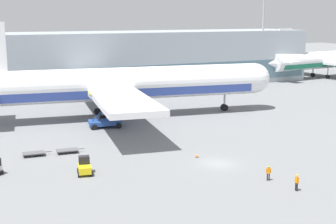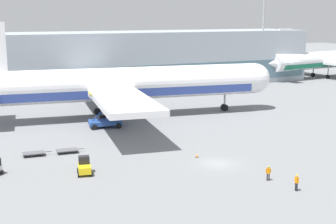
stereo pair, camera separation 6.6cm
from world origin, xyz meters
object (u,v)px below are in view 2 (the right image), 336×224
Objects in this scene: baggage_tug_foreground at (84,167)px; baggage_dolly_second at (67,150)px; ground_crew_near at (268,172)px; ground_crew_far at (297,181)px; airplane_main at (119,85)px; scissor_lift_loader at (105,114)px; baggage_dolly_lead at (34,153)px; light_mast at (263,26)px; traffic_cone_near at (197,155)px; airplane_distant at (328,60)px.

baggage_dolly_second is at bearing 10.78° from baggage_tug_foreground.
ground_crew_near is 3.88m from ground_crew_far.
ground_crew_far is (5.16, -42.03, -4.74)m from airplane_main.
scissor_lift_loader is 23.25m from baggage_tug_foreground.
ground_crew_far is (22.96, -24.14, 0.71)m from baggage_dolly_lead.
light_mast is 7.12× the size of baggage_dolly_second.
baggage_dolly_lead is 6.63× the size of traffic_cone_near.
airplane_main is at bearing 1.25° from ground_crew_far.
ground_crew_near is (8.91, -32.06, -1.19)m from scissor_lift_loader.
baggage_tug_foreground is (-63.68, -54.31, -14.39)m from light_mast.
baggage_dolly_lead is 2.20× the size of ground_crew_near.
airplane_main reaches higher than ground_crew_near.
baggage_dolly_lead is 33.32m from ground_crew_far.
airplane_main is 8.47m from scissor_lift_loader.
airplane_distant is (24.67, 1.27, -10.27)m from light_mast.
ground_crew_near is at bearing -74.36° from traffic_cone_near.
baggage_dolly_lead is (-4.23, 9.65, -0.49)m from baggage_tug_foreground.
scissor_lift_loader is 33.30m from ground_crew_near.
ground_crew_near is (17.90, -19.86, 0.61)m from baggage_dolly_second.
baggage_dolly_second is (4.29, -0.48, 0.00)m from baggage_dolly_lead.
ground_crew_far is 3.25× the size of traffic_cone_near.
light_mast is 82.63m from baggage_dolly_lead.
baggage_tug_foreground is at bearing -61.17° from baggage_dolly_lead.
baggage_dolly_lead is at bearing -160.54° from airplane_distant.
baggage_dolly_lead and baggage_dolly_second have the same top height.
light_mast is at bearing 78.57° from ground_crew_near.
baggage_dolly_second is (0.06, 9.17, -0.49)m from baggage_tug_foreground.
scissor_lift_loader is 37.16m from ground_crew_far.
traffic_cone_near reaches higher than baggage_dolly_lead.
light_mast is at bearing -38.38° from baggage_tug_foreground.
airplane_distant is 98.86m from ground_crew_far.
ground_crew_far is at bearing -75.25° from airplane_main.
light_mast reaches higher than traffic_cone_near.
ground_crew_far is (-69.62, -70.08, -3.90)m from airplane_distant.
airplane_distant is (74.78, 28.05, -0.84)m from airplane_main.
traffic_cone_near is (14.83, -8.87, -0.11)m from baggage_dolly_second.
baggage_tug_foreground is at bearing -108.49° from airplane_main.
light_mast reaches higher than baggage_dolly_lead.
light_mast reaches higher than airplane_distant.
light_mast is 79.42m from baggage_dolly_second.
baggage_dolly_lead is 4.31m from baggage_dolly_second.
ground_crew_near is at bearing -37.33° from baggage_dolly_lead.
baggage_dolly_second is 17.28m from traffic_cone_near.
baggage_dolly_lead is (-67.91, -44.66, -14.88)m from light_mast.
airplane_main is 15.41× the size of baggage_dolly_second.
light_mast is at bearing 35.87° from airplane_main.
airplane_main is 33.87× the size of ground_crew_near.
ground_crew_near is (17.96, -10.69, 0.12)m from baggage_tug_foreground.
airplane_main is 23.44m from baggage_dolly_second.
traffic_cone_near is at bearing 129.33° from ground_crew_near.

